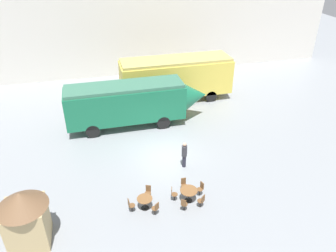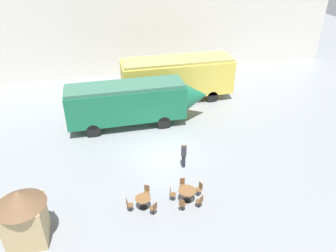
{
  "view_description": "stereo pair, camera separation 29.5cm",
  "coord_description": "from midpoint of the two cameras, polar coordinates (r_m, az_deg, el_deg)",
  "views": [
    {
      "loc": [
        -4.22,
        -17.58,
        12.78
      ],
      "look_at": [
        0.48,
        1.0,
        1.6
      ],
      "focal_mm": 35.0,
      "sensor_mm": 36.0,
      "label": 1
    },
    {
      "loc": [
        -3.93,
        -17.66,
        12.78
      ],
      "look_at": [
        0.48,
        1.0,
        1.6
      ],
      "focal_mm": 35.0,
      "sensor_mm": 36.0,
      "label": 2
    }
  ],
  "objects": [
    {
      "name": "streamlined_locomotive",
      "position": [
        24.84,
        -5.83,
        4.34
      ],
      "size": [
        10.76,
        2.5,
        3.4
      ],
      "color": "#196B47",
      "rests_on": "ground_plane"
    },
    {
      "name": "ground_plane",
      "position": [
        22.15,
        -0.96,
        -5.0
      ],
      "size": [
        80.0,
        80.0,
        0.0
      ],
      "primitive_type": "plane",
      "color": "gray"
    },
    {
      "name": "cafe_chair_4",
      "position": [
        17.78,
        2.31,
        -13.42
      ],
      "size": [
        0.4,
        0.4,
        0.87
      ],
      "rotation": [
        0.0,
        0.0,
        7.25
      ],
      "color": "black",
      "rests_on": "ground_plane"
    },
    {
      "name": "passenger_coach_vintage",
      "position": [
        28.85,
        1.09,
        8.7
      ],
      "size": [
        9.58,
        2.85,
        3.75
      ],
      "color": "#E0C64C",
      "rests_on": "ground_plane"
    },
    {
      "name": "cafe_chair_6",
      "position": [
        18.79,
        5.28,
        -10.69
      ],
      "size": [
        0.39,
        0.37,
        0.87
      ],
      "rotation": [
        0.0,
        0.0,
        9.77
      ],
      "color": "black",
      "rests_on": "ground_plane"
    },
    {
      "name": "cafe_chair_0",
      "position": [
        17.86,
        -7.05,
        -13.46
      ],
      "size": [
        0.37,
        0.36,
        0.87
      ],
      "rotation": [
        0.0,
        0.0,
        6.39
      ],
      "color": "black",
      "rests_on": "ground_plane"
    },
    {
      "name": "cafe_table_near",
      "position": [
        17.96,
        -4.55,
        -12.82
      ],
      "size": [
        0.83,
        0.83,
        0.7
      ],
      "color": "black",
      "rests_on": "ground_plane"
    },
    {
      "name": "cafe_chair_1",
      "position": [
        17.58,
        -2.64,
        -14.07
      ],
      "size": [
        0.4,
        0.4,
        0.87
      ],
      "rotation": [
        0.0,
        0.0,
        8.48
      ],
      "color": "black",
      "rests_on": "ground_plane"
    },
    {
      "name": "cafe_chair_7",
      "position": [
        18.99,
        2.32,
        -10.04
      ],
      "size": [
        0.36,
        0.36,
        0.87
      ],
      "rotation": [
        0.0,
        0.0,
        11.02
      ],
      "color": "black",
      "rests_on": "ground_plane"
    },
    {
      "name": "cafe_table_mid",
      "position": [
        18.31,
        3.16,
        -11.43
      ],
      "size": [
        0.96,
        0.96,
        0.76
      ],
      "color": "black",
      "rests_on": "ground_plane"
    },
    {
      "name": "cafe_chair_3",
      "position": [
        18.38,
        0.44,
        -11.64
      ],
      "size": [
        0.39,
        0.37,
        0.87
      ],
      "rotation": [
        0.0,
        0.0,
        6.0
      ],
      "color": "black",
      "rests_on": "ground_plane"
    },
    {
      "name": "ticket_kiosk",
      "position": [
        16.96,
        -24.13,
        -14.02
      ],
      "size": [
        2.34,
        2.34,
        3.0
      ],
      "color": "tan",
      "rests_on": "ground_plane"
    },
    {
      "name": "backdrop_wall",
      "position": [
        34.22,
        -7.21,
        16.03
      ],
      "size": [
        44.0,
        0.15,
        9.0
      ],
      "color": "silver",
      "rests_on": "ground_plane"
    },
    {
      "name": "visitor_person",
      "position": [
        20.53,
        2.45,
        -4.84
      ],
      "size": [
        0.34,
        0.34,
        1.8
      ],
      "color": "#262633",
      "rests_on": "ground_plane"
    },
    {
      "name": "cafe_chair_2",
      "position": [
        18.55,
        -3.95,
        -11.28
      ],
      "size": [
        0.38,
        0.4,
        0.87
      ],
      "rotation": [
        0.0,
        0.0,
        10.57
      ],
      "color": "black",
      "rests_on": "ground_plane"
    },
    {
      "name": "cafe_chair_5",
      "position": [
        18.05,
        5.42,
        -12.77
      ],
      "size": [
        0.4,
        0.4,
        0.87
      ],
      "rotation": [
        0.0,
        0.0,
        8.51
      ],
      "color": "black",
      "rests_on": "ground_plane"
    }
  ]
}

